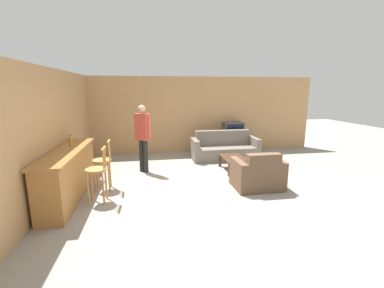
{
  "coord_description": "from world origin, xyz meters",
  "views": [
    {
      "loc": [
        -1.17,
        -5.19,
        2.16
      ],
      "look_at": [
        -0.14,
        0.9,
        0.85
      ],
      "focal_mm": 24.0,
      "sensor_mm": 36.0,
      "label": 1
    }
  ],
  "objects_px": {
    "bar_chair_mid": "(103,164)",
    "tv": "(233,129)",
    "armchair_near": "(258,175)",
    "bar_chair_near": "(97,174)",
    "coffee_table": "(234,159)",
    "person_by_window": "(143,134)",
    "couch_far": "(224,149)",
    "tv_unit": "(233,144)",
    "bottle": "(71,141)"
  },
  "relations": [
    {
      "from": "coffee_table",
      "to": "tv",
      "type": "height_order",
      "value": "tv"
    },
    {
      "from": "couch_far",
      "to": "tv",
      "type": "distance_m",
      "value": 1.1
    },
    {
      "from": "coffee_table",
      "to": "bar_chair_mid",
      "type": "bearing_deg",
      "value": -165.89
    },
    {
      "from": "tv_unit",
      "to": "tv",
      "type": "xyz_separation_m",
      "value": [
        -0.0,
        -0.0,
        0.52
      ]
    },
    {
      "from": "bar_chair_near",
      "to": "armchair_near",
      "type": "relative_size",
      "value": 1.05
    },
    {
      "from": "armchair_near",
      "to": "person_by_window",
      "type": "distance_m",
      "value": 3.08
    },
    {
      "from": "tv_unit",
      "to": "tv",
      "type": "relative_size",
      "value": 1.64
    },
    {
      "from": "bar_chair_near",
      "to": "coffee_table",
      "type": "bearing_deg",
      "value": 24.46
    },
    {
      "from": "armchair_near",
      "to": "tv",
      "type": "distance_m",
      "value": 3.47
    },
    {
      "from": "bar_chair_near",
      "to": "couch_far",
      "type": "xyz_separation_m",
      "value": [
        3.36,
        2.74,
        -0.27
      ]
    },
    {
      "from": "bar_chair_near",
      "to": "couch_far",
      "type": "distance_m",
      "value": 4.35
    },
    {
      "from": "couch_far",
      "to": "armchair_near",
      "type": "height_order",
      "value": "couch_far"
    },
    {
      "from": "armchair_near",
      "to": "person_by_window",
      "type": "xyz_separation_m",
      "value": [
        -2.51,
        1.63,
        0.71
      ]
    },
    {
      "from": "tv_unit",
      "to": "person_by_window",
      "type": "distance_m",
      "value": 3.61
    },
    {
      "from": "bar_chair_mid",
      "to": "bottle",
      "type": "xyz_separation_m",
      "value": [
        -0.63,
        0.07,
        0.52
      ]
    },
    {
      "from": "bar_chair_near",
      "to": "tv_unit",
      "type": "relative_size",
      "value": 1.01
    },
    {
      "from": "bar_chair_near",
      "to": "tv",
      "type": "bearing_deg",
      "value": 42.23
    },
    {
      "from": "coffee_table",
      "to": "armchair_near",
      "type": "bearing_deg",
      "value": -84.76
    },
    {
      "from": "coffee_table",
      "to": "tv",
      "type": "relative_size",
      "value": 1.45
    },
    {
      "from": "bar_chair_mid",
      "to": "armchair_near",
      "type": "relative_size",
      "value": 1.05
    },
    {
      "from": "coffee_table",
      "to": "person_by_window",
      "type": "relative_size",
      "value": 0.54
    },
    {
      "from": "armchair_near",
      "to": "tv",
      "type": "xyz_separation_m",
      "value": [
        0.55,
        3.39,
        0.5
      ]
    },
    {
      "from": "bar_chair_mid",
      "to": "tv",
      "type": "bearing_deg",
      "value": 36.46
    },
    {
      "from": "coffee_table",
      "to": "tv",
      "type": "distance_m",
      "value": 2.24
    },
    {
      "from": "coffee_table",
      "to": "tv_unit",
      "type": "bearing_deg",
      "value": 72.16
    },
    {
      "from": "couch_far",
      "to": "bottle",
      "type": "bearing_deg",
      "value": -153.31
    },
    {
      "from": "bar_chair_near",
      "to": "armchair_near",
      "type": "distance_m",
      "value": 3.38
    },
    {
      "from": "coffee_table",
      "to": "bar_chair_near",
      "type": "bearing_deg",
      "value": -155.54
    },
    {
      "from": "bar_chair_near",
      "to": "bottle",
      "type": "xyz_separation_m",
      "value": [
        -0.63,
        0.73,
        0.52
      ]
    },
    {
      "from": "tv",
      "to": "couch_far",
      "type": "bearing_deg",
      "value": -124.03
    },
    {
      "from": "bar_chair_near",
      "to": "tv_unit",
      "type": "bearing_deg",
      "value": 42.25
    },
    {
      "from": "bar_chair_near",
      "to": "person_by_window",
      "type": "bearing_deg",
      "value": 64.58
    },
    {
      "from": "person_by_window",
      "to": "bar_chair_mid",
      "type": "bearing_deg",
      "value": -127.0
    },
    {
      "from": "couch_far",
      "to": "armchair_near",
      "type": "bearing_deg",
      "value": -90.01
    },
    {
      "from": "bar_chair_near",
      "to": "bottle",
      "type": "distance_m",
      "value": 1.1
    },
    {
      "from": "bar_chair_near",
      "to": "tv_unit",
      "type": "distance_m",
      "value": 5.29
    },
    {
      "from": "coffee_table",
      "to": "tv_unit",
      "type": "distance_m",
      "value": 2.18
    },
    {
      "from": "armchair_near",
      "to": "coffee_table",
      "type": "relative_size",
      "value": 1.09
    },
    {
      "from": "armchair_near",
      "to": "bar_chair_near",
      "type": "bearing_deg",
      "value": -177.24
    },
    {
      "from": "coffee_table",
      "to": "person_by_window",
      "type": "bearing_deg",
      "value": 172.58
    },
    {
      "from": "tv",
      "to": "person_by_window",
      "type": "distance_m",
      "value": 3.54
    },
    {
      "from": "bar_chair_near",
      "to": "bar_chair_mid",
      "type": "distance_m",
      "value": 0.66
    },
    {
      "from": "bar_chair_near",
      "to": "person_by_window",
      "type": "height_order",
      "value": "person_by_window"
    },
    {
      "from": "armchair_near",
      "to": "bottle",
      "type": "distance_m",
      "value": 4.11
    },
    {
      "from": "couch_far",
      "to": "tv",
      "type": "height_order",
      "value": "tv"
    },
    {
      "from": "bottle",
      "to": "person_by_window",
      "type": "height_order",
      "value": "person_by_window"
    },
    {
      "from": "bar_chair_near",
      "to": "tv",
      "type": "height_order",
      "value": "bar_chair_near"
    },
    {
      "from": "tv_unit",
      "to": "bottle",
      "type": "height_order",
      "value": "bottle"
    },
    {
      "from": "bottle",
      "to": "armchair_near",
      "type": "bearing_deg",
      "value": -8.13
    },
    {
      "from": "bottle",
      "to": "tv",
      "type": "bearing_deg",
      "value": 31.84
    }
  ]
}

